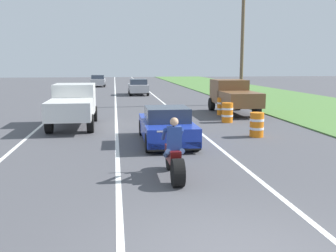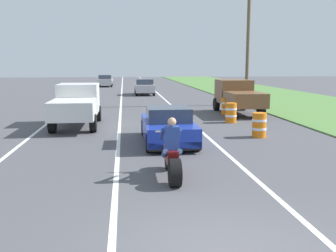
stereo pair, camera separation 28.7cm
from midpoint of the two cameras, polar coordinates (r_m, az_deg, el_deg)
name	(u,v)px [view 1 (the left image)]	position (r m, az deg, el deg)	size (l,w,h in m)	color
lane_stripe_left_solid	(59,110)	(25.82, -16.06, 2.28)	(0.14, 120.00, 0.01)	white
lane_stripe_right_solid	(170,108)	(25.79, -0.01, 2.63)	(0.14, 120.00, 0.01)	white
lane_stripe_centre_dashed	(116,109)	(25.55, -8.04, 2.48)	(0.14, 120.00, 0.01)	white
grass_verge_right	(312,106)	(28.95, 20.28, 2.84)	(10.00, 120.00, 0.06)	#517F3D
motorcycle_with_rider	(174,157)	(9.94, 0.08, -4.60)	(0.70, 2.21, 1.62)	black
sports_car_blue	(166,126)	(14.54, -0.79, -0.03)	(1.84, 4.30, 1.37)	#1E38B2
pickup_truck_left_lane_white	(73,104)	(18.66, -14.27, 3.22)	(2.02, 4.80, 1.98)	silver
pickup_truck_right_shoulder_brown	(233,95)	(23.30, 9.27, 4.53)	(2.02, 4.80, 1.98)	brown
utility_pole_roadside	(242,43)	(28.43, 10.62, 11.96)	(0.24, 0.24, 8.80)	brown
construction_barrel_nearest	(257,125)	(16.11, 12.48, 0.21)	(0.58, 0.58, 1.00)	orange
construction_barrel_mid	(227,112)	(19.81, 8.35, 1.99)	(0.58, 0.58, 1.00)	orange
construction_barrel_far	(222,106)	(22.67, 7.62, 2.91)	(0.58, 0.58, 1.00)	orange
distant_car_far_ahead	(138,87)	(37.01, -4.65, 5.81)	(1.80, 4.00, 1.50)	#B2B2B7
distant_car_further_ahead	(98,81)	(50.73, -10.45, 6.61)	(1.80, 4.00, 1.50)	#B2B2B7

